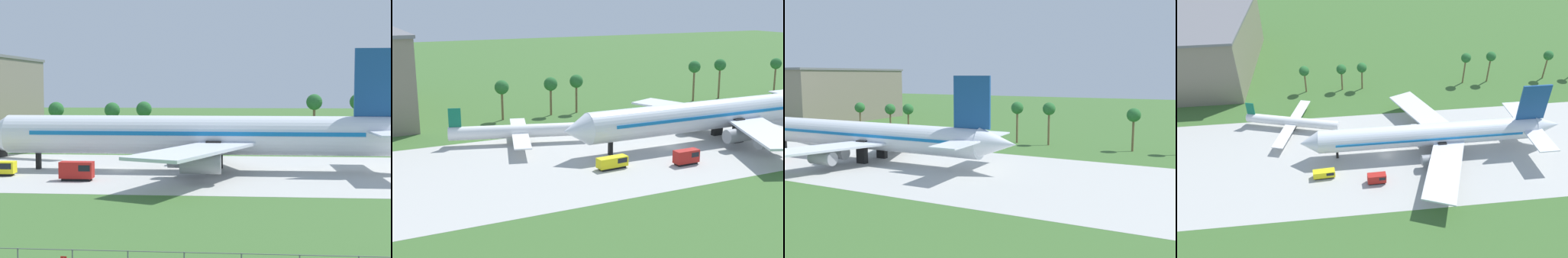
% 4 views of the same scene
% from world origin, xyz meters
% --- Properties ---
extents(ground_plane, '(600.00, 600.00, 0.00)m').
position_xyz_m(ground_plane, '(0.00, 0.00, 0.00)').
color(ground_plane, '#3D662D').
extents(taxiway_strip, '(320.00, 44.00, 0.02)m').
position_xyz_m(taxiway_strip, '(0.00, 0.00, 0.01)').
color(taxiway_strip, '#B2B2AD').
rests_on(taxiway_strip, ground_plane).
extents(jet_airliner, '(75.45, 53.67, 19.77)m').
position_xyz_m(jet_airliner, '(13.89, 0.55, 5.80)').
color(jet_airliner, silver).
rests_on(jet_airliner, ground_plane).
extents(regional_aircraft, '(29.36, 26.67, 8.15)m').
position_xyz_m(regional_aircraft, '(-27.52, 16.73, 2.68)').
color(regional_aircraft, white).
rests_on(regional_aircraft, ground_plane).
extents(terminal_building, '(36.72, 61.20, 22.49)m').
position_xyz_m(terminal_building, '(-63.30, 64.39, 11.26)').
color(terminal_building, slate).
rests_on(terminal_building, ground_plane).
extents(palm_tree_row, '(107.19, 3.60, 12.19)m').
position_xyz_m(palm_tree_row, '(27.48, 40.48, 9.05)').
color(palm_tree_row, brown).
rests_on(palm_tree_row, ground_plane).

